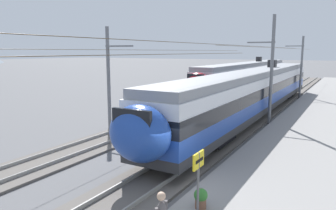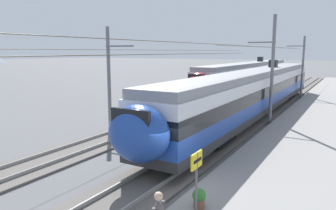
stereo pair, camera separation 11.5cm
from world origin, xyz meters
TOP-DOWN VIEW (x-y plane):
  - ground_plane at (0.00, 0.00)m, footprint 400.00×400.00m
  - track_near at (0.00, 1.10)m, footprint 120.00×3.00m
  - track_far at (0.00, 6.88)m, footprint 120.00×3.00m
  - train_near_platform at (16.10, 1.10)m, footprint 34.97×2.85m
  - train_far_track at (33.76, 6.88)m, footprint 34.78×2.84m
  - catenary_mast_mid at (13.61, -0.49)m, footprint 43.91×2.02m
  - catenary_mast_east at (28.87, -0.48)m, footprint 43.91×2.02m
  - catenary_mast_far_side at (6.73, 8.69)m, footprint 43.91×2.27m
  - platform_sign at (-1.76, -1.87)m, footprint 0.70×0.08m
  - handbag_near_sign at (-1.14, -1.71)m, footprint 0.32×0.18m
  - potted_plant_platform_edge at (-1.32, -1.77)m, footprint 0.45×0.45m

SIDE VIEW (x-z plane):
  - ground_plane at x=0.00m, z-range 0.00..0.00m
  - track_near at x=0.00m, z-range -0.07..0.21m
  - track_far at x=0.00m, z-range -0.07..0.21m
  - handbag_near_sign at x=-1.14m, z-range 0.24..0.69m
  - potted_plant_platform_edge at x=-1.32m, z-range 0.34..1.02m
  - platform_sign at x=-1.76m, z-range 0.78..2.81m
  - train_far_track at x=33.76m, z-range 0.10..4.37m
  - train_near_platform at x=16.10m, z-range 0.10..4.37m
  - catenary_mast_far_side at x=6.73m, z-range 0.22..7.24m
  - catenary_mast_east at x=28.87m, z-range 0.23..7.30m
  - catenary_mast_mid at x=13.61m, z-range 0.17..8.12m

